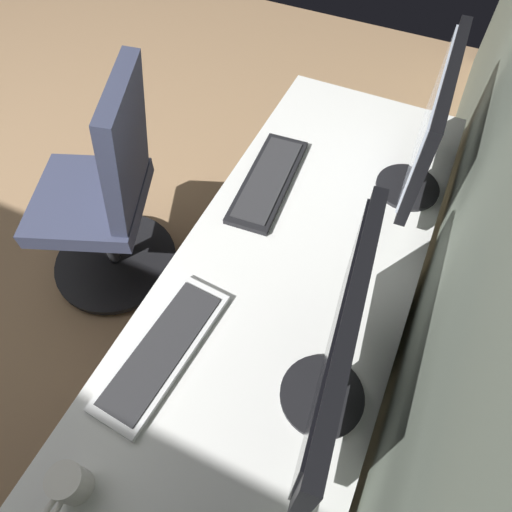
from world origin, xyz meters
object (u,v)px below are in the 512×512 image
Objects in this scene: drawer_pedestal at (297,323)px; office_chair at (108,202)px; monitor_primary at (430,126)px; keyboard_main at (162,350)px; monitor_secondary at (336,354)px; coffee_mug at (69,485)px; keyboard_spare at (268,180)px.

office_chair is at bearing -98.13° from drawer_pedestal.
monitor_primary is at bearing 105.02° from office_chair.
monitor_primary reaches higher than keyboard_main.
drawer_pedestal is 0.74m from monitor_secondary.
keyboard_main is at bearing 179.06° from coffee_mug.
coffee_mug is at bearing 35.53° from office_chair.
coffee_mug is (0.34, -0.01, 0.04)m from keyboard_main.
monitor_primary is 1.20m from office_chair.
office_chair reaches higher than keyboard_spare.
drawer_pedestal is at bearing 150.47° from keyboard_main.
office_chair is at bearing -79.52° from keyboard_spare.
monitor_secondary reaches higher than keyboard_spare.
keyboard_spare is 0.70m from office_chair.
monitor_secondary is 4.88× the size of coffee_mug.
keyboard_main is at bearing 49.87° from office_chair.
office_chair is (-0.47, -1.03, -0.52)m from monitor_secondary.
coffee_mug is (0.40, -0.40, -0.20)m from monitor_secondary.
coffee_mug is 0.12× the size of office_chair.
keyboard_spare is at bearing -68.41° from monitor_primary.
monitor_secondary is at bearing 65.47° from office_chair.
drawer_pedestal is 0.72× the size of office_chair.
office_chair is at bearing -74.98° from monitor_primary.
office_chair reaches higher than keyboard_main.
keyboard_main is 3.77× the size of coffee_mug.
drawer_pedestal is 0.77m from monitor_primary.
monitor_secondary reaches higher than office_chair.
monitor_primary reaches higher than keyboard_spare.
monitor_secondary is 1.29× the size of keyboard_main.
drawer_pedestal is 1.33× the size of monitor_primary.
keyboard_main reaches higher than drawer_pedestal.
coffee_mug is at bearing -45.02° from monitor_secondary.
monitor_secondary is at bearing 98.72° from keyboard_main.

